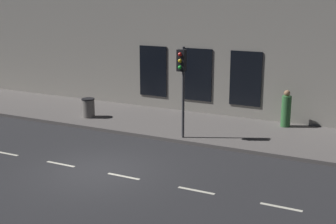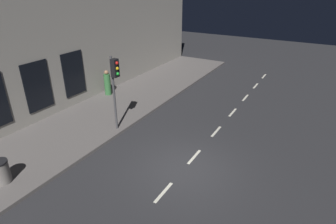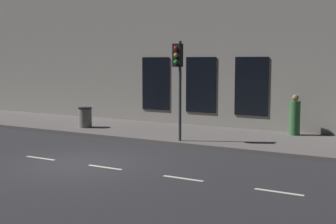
% 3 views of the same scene
% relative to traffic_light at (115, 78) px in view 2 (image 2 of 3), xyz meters
% --- Properties ---
extents(ground_plane, '(60.00, 60.00, 0.00)m').
position_rel_traffic_light_xyz_m(ground_plane, '(-4.25, 1.13, -2.85)').
color(ground_plane, '#28282B').
extents(sidewalk, '(4.50, 32.00, 0.15)m').
position_rel_traffic_light_xyz_m(sidewalk, '(2.00, 1.13, -2.77)').
color(sidewalk, '#5B5654').
rests_on(sidewalk, ground).
extents(building_facade, '(0.65, 32.00, 7.27)m').
position_rel_traffic_light_xyz_m(building_facade, '(4.55, 1.13, 0.78)').
color(building_facade, gray).
rests_on(building_facade, ground).
extents(lane_centre_line, '(0.12, 27.20, 0.01)m').
position_rel_traffic_light_xyz_m(lane_centre_line, '(-4.25, 0.13, -2.84)').
color(lane_centre_line, beige).
rests_on(lane_centre_line, ground).
extents(traffic_light, '(0.46, 0.32, 3.69)m').
position_rel_traffic_light_xyz_m(traffic_light, '(0.00, 0.00, 0.00)').
color(traffic_light, '#424244').
rests_on(traffic_light, sidewalk).
extents(pedestrian_0, '(0.55, 0.55, 1.63)m').
position_rel_traffic_light_xyz_m(pedestrian_0, '(3.62, -3.36, -1.96)').
color(pedestrian_0, '#336B38').
rests_on(pedestrian_0, sidewalk).
extents(trash_bin, '(0.61, 0.61, 0.90)m').
position_rel_traffic_light_xyz_m(trash_bin, '(1.10, 5.35, -2.24)').
color(trash_bin, slate).
rests_on(trash_bin, sidewalk).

